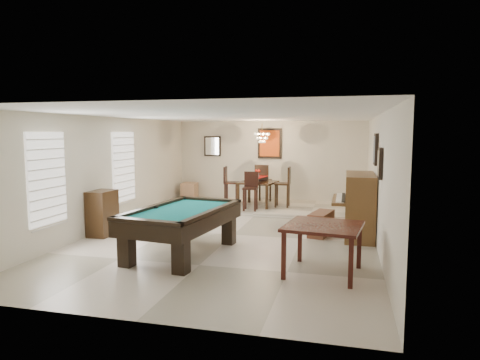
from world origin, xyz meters
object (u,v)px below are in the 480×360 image
at_px(dining_chair_west, 232,186).
at_px(upright_piano, 352,205).
at_px(square_table, 323,249).
at_px(pool_table, 182,232).
at_px(chandelier, 262,134).
at_px(dining_table, 258,192).
at_px(dining_chair_north, 263,183).
at_px(dining_chair_east, 282,187).
at_px(flower_vase, 258,173).
at_px(piano_bench, 321,224).
at_px(dining_chair_south, 250,191).
at_px(apothecary_chest, 102,213).
at_px(corner_bench, 190,190).

bearing_deg(dining_chair_west, upright_piano, -133.95).
bearing_deg(square_table, pool_table, 169.20).
height_order(upright_piano, chandelier, chandelier).
xyz_separation_m(pool_table, dining_table, (0.42, 4.82, 0.12)).
relative_size(dining_chair_north, dining_chair_east, 1.01).
xyz_separation_m(flower_vase, dining_chair_west, (-0.79, 0.01, -0.39)).
bearing_deg(piano_bench, dining_chair_south, 136.76).
relative_size(pool_table, dining_chair_west, 2.21).
bearing_deg(pool_table, apothecary_chest, 164.52).
distance_m(square_table, dining_chair_east, 5.52).
bearing_deg(corner_bench, chandelier, -18.55).
distance_m(square_table, dining_table, 5.74).
xyz_separation_m(dining_table, chandelier, (0.11, 0.07, 1.67)).
bearing_deg(dining_chair_south, dining_chair_east, 41.74).
xyz_separation_m(apothecary_chest, dining_chair_south, (2.61, 3.11, 0.15)).
xyz_separation_m(apothecary_chest, corner_bench, (0.20, 4.81, -0.13)).
bearing_deg(upright_piano, dining_table, 135.04).
xyz_separation_m(pool_table, dining_chair_west, (-0.37, 4.83, 0.27)).
distance_m(upright_piano, dining_table, 3.72).
relative_size(dining_table, dining_chair_east, 0.87).
relative_size(dining_table, corner_bench, 1.81).
height_order(pool_table, piano_bench, pool_table).
xyz_separation_m(upright_piano, dining_table, (-2.63, 2.62, -0.15)).
height_order(dining_chair_west, chandelier, chandelier).
bearing_deg(dining_chair_north, apothecary_chest, 66.30).
bearing_deg(chandelier, dining_table, -147.46).
relative_size(flower_vase, dining_chair_east, 0.22).
distance_m(dining_chair_west, dining_chair_east, 1.51).
xyz_separation_m(dining_chair_north, dining_chair_west, (-0.82, -0.71, -0.01)).
bearing_deg(square_table, dining_chair_north, 109.48).
xyz_separation_m(square_table, flower_vase, (-2.16, 5.31, 0.67)).
bearing_deg(pool_table, piano_bench, 48.99).
height_order(dining_table, dining_chair_south, dining_chair_south).
bearing_deg(dining_chair_east, dining_chair_north, -137.85).
height_order(upright_piano, flower_vase, upright_piano).
relative_size(flower_vase, chandelier, 0.42).
relative_size(square_table, chandelier, 1.92).
xyz_separation_m(square_table, dining_table, (-2.16, 5.31, 0.14)).
height_order(pool_table, dining_chair_west, dining_chair_west).
distance_m(upright_piano, dining_chair_west, 4.31).
relative_size(dining_chair_south, dining_chair_north, 0.91).
bearing_deg(piano_bench, dining_chair_north, 119.86).
xyz_separation_m(pool_table, square_table, (2.58, -0.49, -0.02)).
height_order(pool_table, chandelier, chandelier).
bearing_deg(flower_vase, dining_table, 0.00).
bearing_deg(dining_chair_west, dining_chair_south, -142.86).
xyz_separation_m(upright_piano, flower_vase, (-2.63, 2.62, 0.39)).
bearing_deg(dining_chair_west, pool_table, 178.09).
height_order(upright_piano, piano_bench, upright_piano).
relative_size(dining_chair_north, corner_bench, 2.09).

